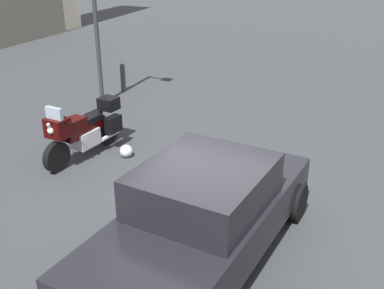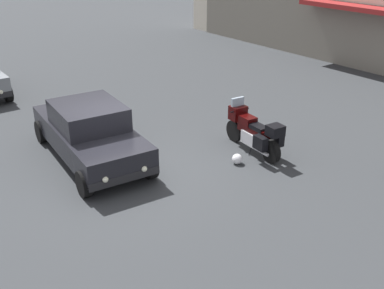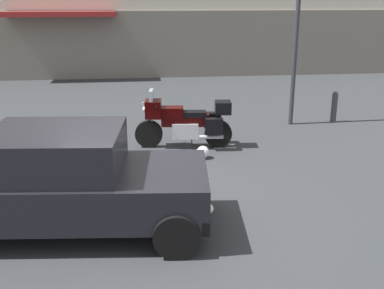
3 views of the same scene
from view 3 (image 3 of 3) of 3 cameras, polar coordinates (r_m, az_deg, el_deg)
The scene contains 6 objects.
ground_plane at distance 7.70m, azimuth -7.11°, elevation -8.33°, with size 80.00×80.00×0.00m, color #2D3033.
motorcycle at distance 10.67m, azimuth -0.82°, elevation 2.88°, with size 2.26×0.84×1.36m.
helmet at distance 10.04m, azimuth 1.37°, elevation -0.96°, with size 0.28×0.28×0.28m, color silver.
car_sedan_far at distance 7.11m, azimuth -16.50°, elevation -4.37°, with size 4.69×2.29×1.56m.
streetlamp_curbside at distance 12.51m, azimuth 13.16°, elevation 15.48°, with size 0.28×0.94×4.86m.
bollard_curbside at distance 13.49m, azimuth 17.19°, elevation 4.58°, with size 0.16×0.16×0.87m.
Camera 3 is at (0.12, -6.92, 3.39)m, focal length 43.11 mm.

